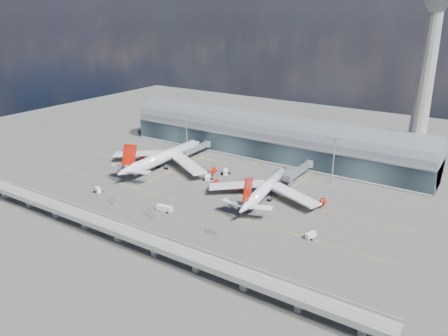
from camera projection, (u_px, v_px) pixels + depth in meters
The scene contains 20 objects.
ground at pixel (198, 196), 221.54m from camera, with size 500.00×500.00×0.00m, color #474744.
taxi_lines at pixel (222, 183), 238.89m from camera, with size 200.00×80.12×0.01m.
terminal at pixel (271, 139), 278.86m from camera, with size 200.00×30.00×28.00m.
control_tower at pixel (424, 87), 225.05m from camera, with size 19.00×19.00×103.00m.
guideway at pixel (117, 230), 176.58m from camera, with size 220.00×8.50×7.20m.
floodlight_mast_left at pixel (187, 132), 285.92m from camera, with size 3.00×0.70×25.70m.
floodlight_mast_right at pixel (334, 159), 234.17m from camera, with size 3.00×0.70×25.70m.
airliner_left at pixel (163, 157), 259.66m from camera, with size 71.04×74.59×22.77m.
airliner_right at pixel (265, 189), 216.90m from camera, with size 60.53×63.31×20.11m.
jet_bridge_left at pixel (198, 148), 281.93m from camera, with size 4.40×28.00×7.25m.
jet_bridge_right at pixel (300, 170), 242.88m from camera, with size 4.40×32.00×7.25m.
service_truck_0 at pixel (124, 170), 252.84m from camera, with size 3.54×7.95×3.18m.
service_truck_1 at pixel (98, 190), 225.35m from camera, with size 5.17×3.86×2.72m.
service_truck_2 at pixel (164, 208), 204.47m from camera, with size 8.17×3.55×2.86m.
service_truck_3 at pixel (311, 235), 180.42m from camera, with size 3.40×5.52×2.50m.
service_truck_4 at pixel (208, 178), 241.78m from camera, with size 4.51×5.92×3.12m.
service_truck_5 at pixel (226, 172), 250.14m from camera, with size 5.16×6.42×2.94m.
cargo_train_0 at pixel (113, 202), 212.53m from camera, with size 5.87×2.75×1.92m.
cargo_train_1 at pixel (149, 214), 200.62m from camera, with size 9.35×4.50×1.56m.
cargo_train_2 at pixel (212, 232), 184.18m from camera, with size 6.97×1.66×1.55m.
Camera 1 is at (122.90, -162.54, 89.07)m, focal length 35.00 mm.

